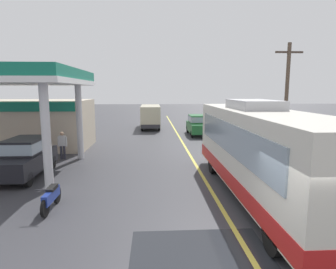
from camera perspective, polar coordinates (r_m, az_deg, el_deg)
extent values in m
plane|color=#38383D|center=(26.36, 2.02, -0.09)|extent=(120.00, 120.00, 0.00)
cube|color=#D8CC4C|center=(21.45, 3.24, -2.14)|extent=(0.16, 50.00, 0.01)
cube|color=silver|center=(11.36, 18.11, -2.78)|extent=(2.50, 11.00, 2.90)
cube|color=red|center=(11.63, 17.85, -8.10)|extent=(2.54, 11.04, 0.56)
cube|color=#8C9EAD|center=(10.89, 11.98, -0.61)|extent=(0.06, 9.35, 1.10)
cube|color=#8C9EAD|center=(11.81, 23.96, -0.46)|extent=(0.06, 9.35, 1.10)
cube|color=#B2B2B7|center=(12.10, 16.76, 5.76)|extent=(1.60, 2.80, 0.36)
cylinder|color=black|center=(7.97, 20.51, -18.37)|extent=(0.30, 1.00, 1.00)
cylinder|color=black|center=(14.44, 8.98, -5.62)|extent=(0.30, 1.00, 1.00)
cylinder|color=black|center=(15.05, 17.22, -5.32)|extent=(0.30, 1.00, 1.00)
cylinder|color=silver|center=(12.59, -23.14, 0.01)|extent=(0.36, 0.36, 4.60)
cylinder|color=silver|center=(17.73, -17.27, 2.67)|extent=(0.36, 0.36, 4.60)
cube|color=beige|center=(22.23, -24.32, 1.90)|extent=(7.00, 4.40, 3.40)
cube|color=#147259|center=(20.06, -26.84, 4.94)|extent=(6.30, 0.10, 0.60)
cube|color=black|center=(15.17, -26.67, -4.91)|extent=(1.70, 4.20, 0.80)
cube|color=black|center=(15.20, -26.57, -1.99)|extent=(1.50, 2.31, 0.70)
cube|color=#8C9EAD|center=(15.20, -26.57, -1.99)|extent=(1.53, 2.35, 0.49)
cylinder|color=black|center=(13.64, -26.13, -8.08)|extent=(0.20, 0.64, 0.64)
cylinder|color=black|center=(16.89, -26.92, -5.00)|extent=(0.20, 0.64, 0.64)
cylinder|color=black|center=(16.35, -22.08, -5.12)|extent=(0.20, 0.64, 0.64)
cube|color=#BFB799|center=(31.15, -3.51, 3.85)|extent=(2.00, 6.00, 2.10)
cube|color=#8C9EAD|center=(31.11, -3.52, 4.58)|extent=(2.04, 5.10, 0.80)
cube|color=#2D2D33|center=(28.20, -3.52, 1.59)|extent=(1.90, 0.16, 0.36)
cylinder|color=black|center=(29.28, -5.23, 1.52)|extent=(0.22, 0.76, 0.76)
cylinder|color=black|center=(29.27, -1.78, 1.55)|extent=(0.22, 0.76, 0.76)
cylinder|color=black|center=(33.25, -5.00, 2.39)|extent=(0.22, 0.76, 0.76)
cylinder|color=black|center=(33.24, -1.96, 2.42)|extent=(0.22, 0.76, 0.76)
cylinder|color=black|center=(10.34, -23.34, -13.33)|extent=(0.10, 0.60, 0.60)
cylinder|color=black|center=(11.40, -21.26, -11.14)|extent=(0.10, 0.60, 0.60)
cube|color=navy|center=(10.80, -22.31, -11.19)|extent=(0.20, 1.30, 0.36)
cube|color=black|center=(10.86, -22.12, -9.83)|extent=(0.24, 0.60, 0.12)
cylinder|color=#2D2D33|center=(10.18, -23.45, -10.09)|extent=(0.55, 0.04, 0.04)
cylinder|color=#33333F|center=(18.17, -20.51, -3.39)|extent=(0.14, 0.14, 0.82)
cylinder|color=#33333F|center=(18.11, -19.97, -3.39)|extent=(0.14, 0.14, 0.82)
cube|color=silver|center=(18.01, -20.36, -1.18)|extent=(0.36, 0.22, 0.60)
sphere|color=tan|center=(17.94, -20.43, 0.17)|extent=(0.22, 0.22, 0.22)
cylinder|color=silver|center=(18.09, -21.05, -1.34)|extent=(0.09, 0.09, 0.58)
cylinder|color=silver|center=(17.95, -19.65, -1.34)|extent=(0.09, 0.09, 0.58)
cube|color=#1E602D|center=(26.42, 5.99, 1.46)|extent=(1.70, 4.20, 0.80)
cube|color=#1E602D|center=(26.53, 5.95, 3.13)|extent=(1.50, 2.31, 0.70)
cube|color=#8C9EAD|center=(26.53, 5.95, 3.13)|extent=(1.53, 2.35, 0.49)
cylinder|color=black|center=(24.89, 4.83, 0.10)|extent=(0.20, 0.64, 0.64)
cylinder|color=black|center=(25.15, 8.21, 0.13)|extent=(0.20, 0.64, 0.64)
cylinder|color=black|center=(27.83, 3.96, 1.03)|extent=(0.20, 0.64, 0.64)
cylinder|color=black|center=(28.06, 7.00, 1.05)|extent=(0.20, 0.64, 0.64)
cylinder|color=brown|center=(20.42, 22.54, 6.67)|extent=(0.24, 0.24, 7.09)
cube|color=#4C3D33|center=(20.56, 23.03, 14.89)|extent=(1.80, 0.12, 0.12)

